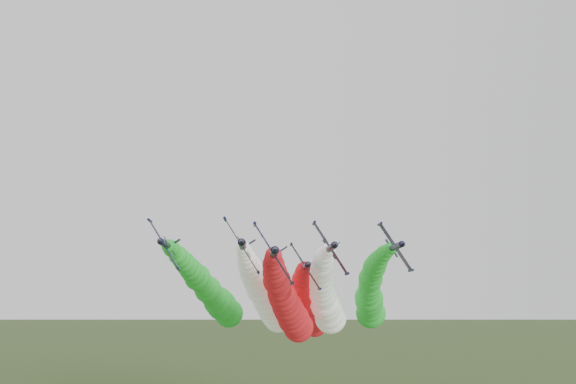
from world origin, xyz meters
The scene contains 6 objects.
jet_lead centered at (5.34, 31.45, 29.74)m, with size 14.91×76.90×21.76m.
jet_inner_left centered at (0.41, 39.97, 31.71)m, with size 14.85×76.84×21.69m.
jet_inner_right centered at (15.45, 45.27, 31.39)m, with size 15.45×77.44×22.30m.
jet_outer_left centered at (-13.62, 50.44, 32.77)m, with size 15.08×77.08×21.93m.
jet_outer_right centered at (28.32, 52.37, 32.62)m, with size 15.37×77.37×22.22m.
jet_trail centered at (12.19, 59.28, 29.36)m, with size 14.98×76.97×21.82m.
Camera 1 is at (-0.88, -99.04, 31.01)m, focal length 35.00 mm.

